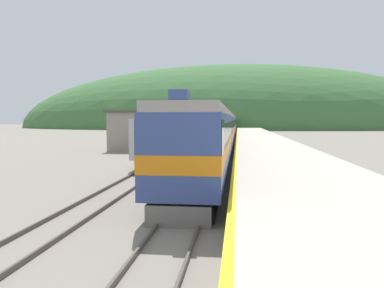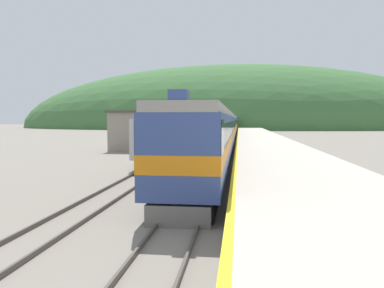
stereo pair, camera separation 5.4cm
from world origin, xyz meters
name	(u,v)px [view 1 (the left image)]	position (x,y,z in m)	size (l,w,h in m)	color
track_main	(226,140)	(0.00, 70.00, 0.08)	(1.52, 180.00, 0.16)	#4C443D
track_siding	(202,140)	(-4.15, 70.00, 0.08)	(1.52, 180.00, 0.16)	#4C443D
platform	(266,146)	(5.25, 50.00, 0.53)	(7.08, 140.00, 1.08)	#BCB5A5
distant_hills	(233,128)	(0.00, 165.51, 0.00)	(185.14, 83.31, 52.40)	#3D6B38
station_shed	(141,130)	(-9.51, 49.12, 2.37)	(7.17, 5.84, 4.70)	gray
express_train_lead_car	(204,142)	(0.00, 27.53, 2.38)	(2.97, 20.06, 4.71)	black
carriage_second	(221,131)	(0.00, 49.44, 2.36)	(2.96, 21.55, 4.35)	black
carriage_third	(227,127)	(0.00, 71.87, 2.36)	(2.96, 21.55, 4.35)	black
carriage_fourth	(229,125)	(0.00, 94.29, 2.36)	(2.96, 21.55, 4.35)	black
carriage_fifth	(231,124)	(0.00, 116.72, 2.36)	(2.96, 21.55, 4.35)	black
siding_train	(187,134)	(-4.15, 50.14, 1.93)	(2.90, 38.52, 3.74)	black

